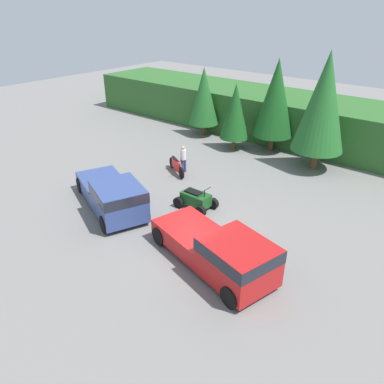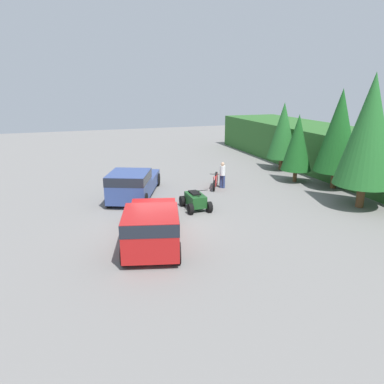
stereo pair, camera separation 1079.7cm
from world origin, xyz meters
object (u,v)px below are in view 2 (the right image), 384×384
pickup_truck_red (152,224)px  rider_person (222,174)px  pickup_truck_second (133,183)px  quad_atv (195,201)px  dirt_bike (215,181)px

pickup_truck_red → rider_person: pickup_truck_red is taller
rider_person → pickup_truck_second: bearing=-40.4°
quad_atv → dirt_bike: bearing=144.1°
dirt_bike → quad_atv: (3.70, -2.70, 0.00)m
quad_atv → rider_person: size_ratio=1.19×
dirt_bike → rider_person: 0.65m
pickup_truck_second → dirt_bike: pickup_truck_second is taller
pickup_truck_second → quad_atv: (3.02, 2.89, -0.48)m
pickup_truck_second → dirt_bike: bearing=119.3°
pickup_truck_second → pickup_truck_red: bearing=18.8°
pickup_truck_red → pickup_truck_second: (-6.99, 0.44, -0.00)m
pickup_truck_red → pickup_truck_second: size_ratio=1.00×
pickup_truck_red → quad_atv: pickup_truck_red is taller
pickup_truck_second → rider_person: bearing=116.8°
pickup_truck_red → pickup_truck_second: bearing=-169.1°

